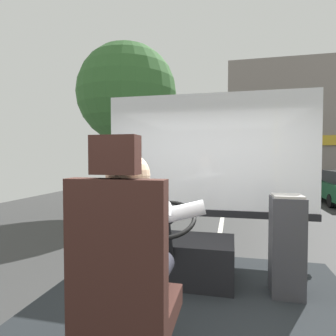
{
  "coord_description": "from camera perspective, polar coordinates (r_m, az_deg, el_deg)",
  "views": [
    {
      "loc": [
        0.28,
        -1.81,
        1.89
      ],
      "look_at": [
        -0.34,
        0.94,
        1.78
      ],
      "focal_mm": 30.33,
      "sensor_mm": 36.0,
      "label": 1
    }
  ],
  "objects": [
    {
      "name": "driver_seat",
      "position": [
        1.56,
        -8.78,
        -22.36
      ],
      "size": [
        0.48,
        0.48,
        1.29
      ],
      "color": "black",
      "rests_on": "bus_floor"
    },
    {
      "name": "street_tree",
      "position": [
        9.75,
        -8.23,
        14.49
      ],
      "size": [
        3.25,
        3.25,
        5.61
      ],
      "color": "#4C3828",
      "rests_on": "ground"
    },
    {
      "name": "bus_driver",
      "position": [
        1.6,
        -7.14,
        -14.62
      ],
      "size": [
        0.77,
        0.55,
        0.78
      ],
      "color": "#282833",
      "rests_on": "driver_seat"
    },
    {
      "name": "ground",
      "position": [
        10.79,
        11.18,
        -8.06
      ],
      "size": [
        18.0,
        44.0,
        0.06
      ],
      "color": "#343434"
    },
    {
      "name": "fare_box",
      "position": [
        2.72,
        22.75,
        -14.09
      ],
      "size": [
        0.27,
        0.28,
        0.86
      ],
      "color": "#333338",
      "rests_on": "bus_floor"
    },
    {
      "name": "steering_console",
      "position": [
        2.87,
        1.57,
        -17.44
      ],
      "size": [
        1.1,
        0.97,
        0.81
      ],
      "color": "black",
      "rests_on": "bus_floor"
    },
    {
      "name": "shop_building",
      "position": [
        22.36,
        25.3,
        7.55
      ],
      "size": [
        10.19,
        5.82,
        8.1
      ],
      "color": "gray",
      "rests_on": "ground"
    },
    {
      "name": "windshield_panel",
      "position": [
        3.45,
        8.05,
        -0.13
      ],
      "size": [
        2.5,
        0.08,
        1.48
      ],
      "color": "white"
    }
  ]
}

